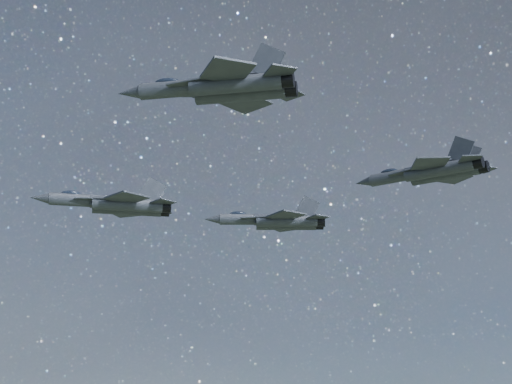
# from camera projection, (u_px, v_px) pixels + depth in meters

# --- Properties ---
(jet_lead) EXTENTS (16.97, 11.20, 4.34)m
(jet_lead) POSITION_uv_depth(u_px,v_px,m) (116.00, 204.00, 84.98)
(jet_lead) COLOR #2D3138
(jet_left) EXTENTS (17.54, 12.09, 4.40)m
(jet_left) POSITION_uv_depth(u_px,v_px,m) (276.00, 221.00, 98.31)
(jet_left) COLOR #2D3138
(jet_right) EXTENTS (16.11, 11.49, 4.11)m
(jet_right) POSITION_uv_depth(u_px,v_px,m) (223.00, 87.00, 59.98)
(jet_right) COLOR #2D3138
(jet_slot) EXTENTS (16.54, 10.84, 4.26)m
(jet_slot) POSITION_uv_depth(u_px,v_px,m) (431.00, 172.00, 82.65)
(jet_slot) COLOR #2D3138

